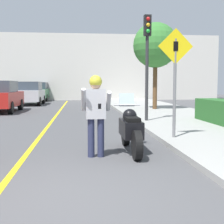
{
  "coord_description": "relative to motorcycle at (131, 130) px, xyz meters",
  "views": [
    {
      "loc": [
        0.56,
        -4.1,
        1.5
      ],
      "look_at": [
        1.27,
        2.85,
        0.87
      ],
      "focal_mm": 50.0,
      "sensor_mm": 36.0,
      "label": 1
    }
  ],
  "objects": [
    {
      "name": "motorcycle",
      "position": [
        0.0,
        0.0,
        0.0
      ],
      "size": [
        0.62,
        2.16,
        1.28
      ],
      "color": "black",
      "rests_on": "ground"
    },
    {
      "name": "parked_car_silver",
      "position": [
        -4.77,
        16.43,
        0.36
      ],
      "size": [
        1.88,
        4.2,
        1.68
      ],
      "color": "black",
      "rests_on": "ground"
    },
    {
      "name": "crossing_sign",
      "position": [
        1.31,
        1.05,
        1.3
      ],
      "size": [
        0.91,
        0.08,
        2.78
      ],
      "color": "slate",
      "rests_on": "sidewalk_curb"
    },
    {
      "name": "parked_car_green",
      "position": [
        -4.88,
        21.95,
        0.36
      ],
      "size": [
        1.88,
        4.2,
        1.68
      ],
      "color": "black",
      "rests_on": "ground"
    },
    {
      "name": "building_backdrop",
      "position": [
        -1.66,
        23.34,
        2.61
      ],
      "size": [
        28.0,
        1.2,
        6.21
      ],
      "color": "beige",
      "rests_on": "ground"
    },
    {
      "name": "ground_plane",
      "position": [
        -1.66,
        -2.66,
        -0.5
      ],
      "size": [
        80.0,
        80.0,
        0.0
      ],
      "primitive_type": "plane",
      "color": "#4C4C4F"
    },
    {
      "name": "traffic_light",
      "position": [
        1.4,
        4.85,
        2.35
      ],
      "size": [
        0.26,
        0.3,
        3.93
      ],
      "color": "#2D2D30",
      "rests_on": "sidewalk_curb"
    },
    {
      "name": "parked_car_red",
      "position": [
        -5.41,
        10.5,
        0.36
      ],
      "size": [
        1.88,
        4.2,
        1.68
      ],
      "color": "black",
      "rests_on": "ground"
    },
    {
      "name": "person_biker",
      "position": [
        -0.79,
        -0.43,
        0.53
      ],
      "size": [
        0.59,
        0.46,
        1.68
      ],
      "color": "#282D4C",
      "rests_on": "ground"
    },
    {
      "name": "road_center_line",
      "position": [
        -2.26,
        3.34,
        -0.49
      ],
      "size": [
        0.12,
        36.0,
        0.01
      ],
      "color": "yellow",
      "rests_on": "ground"
    },
    {
      "name": "street_tree",
      "position": [
        3.04,
        10.26,
        3.12
      ],
      "size": [
        2.46,
        2.46,
        4.74
      ],
      "color": "brown",
      "rests_on": "sidewalk_curb"
    }
  ]
}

